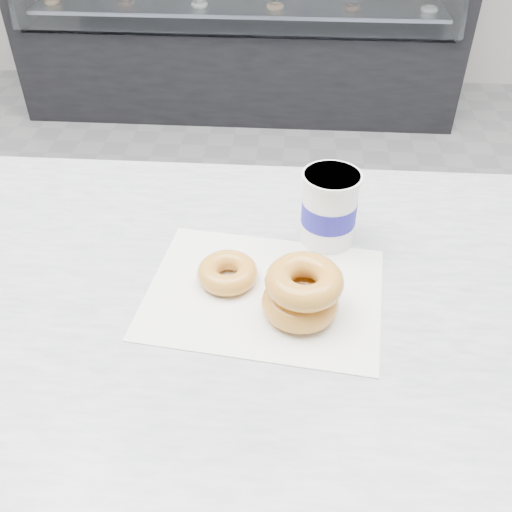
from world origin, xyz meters
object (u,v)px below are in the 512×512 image
at_px(counter, 114,455).
at_px(display_case, 241,18).
at_px(donut_stack, 302,292).
at_px(donut_single, 228,273).
at_px(coffee_cup, 329,208).

xyz_separation_m(counter, display_case, (0.00, 2.72, 0.04)).
xyz_separation_m(counter, donut_stack, (0.35, -0.03, 0.49)).
relative_size(donut_single, donut_stack, 0.63).
height_order(counter, coffee_cup, coffee_cup).
distance_m(donut_single, coffee_cup, 0.19).
bearing_deg(coffee_cup, donut_stack, -115.87).
distance_m(display_case, donut_stack, 2.81).
distance_m(counter, coffee_cup, 0.66).
height_order(display_case, donut_stack, display_case).
height_order(donut_stack, coffee_cup, coffee_cup).
bearing_deg(donut_stack, coffee_cup, 77.02).
xyz_separation_m(display_case, donut_stack, (0.35, -2.75, 0.45)).
bearing_deg(donut_stack, display_case, 97.21).
bearing_deg(donut_single, coffee_cup, 37.41).
relative_size(counter, donut_stack, 21.20).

